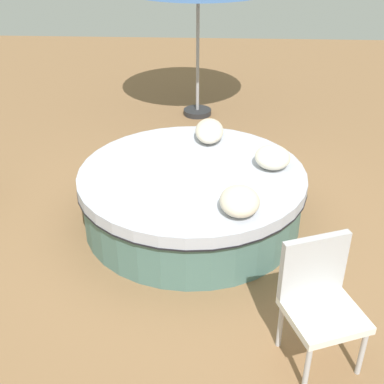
{
  "coord_description": "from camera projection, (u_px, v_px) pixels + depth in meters",
  "views": [
    {
      "loc": [
        -4.56,
        -0.22,
        3.06
      ],
      "look_at": [
        0.0,
        0.0,
        0.36
      ],
      "focal_mm": 47.61,
      "sensor_mm": 36.0,
      "label": 1
    }
  ],
  "objects": [
    {
      "name": "throw_pillow_1",
      "position": [
        273.0,
        157.0,
        5.23
      ],
      "size": [
        0.41,
        0.36,
        0.21
      ],
      "primitive_type": "ellipsoid",
      "color": "beige",
      "rests_on": "round_bed"
    },
    {
      "name": "ground_plane",
      "position": [
        192.0,
        221.0,
        5.49
      ],
      "size": [
        16.0,
        16.0,
        0.0
      ],
      "primitive_type": "plane",
      "color": "olive"
    },
    {
      "name": "patio_chair",
      "position": [
        319.0,
        294.0,
        3.67
      ],
      "size": [
        0.65,
        0.66,
        0.98
      ],
      "rotation": [
        0.0,
        0.0,
        1.93
      ],
      "color": "#B7B7BC",
      "rests_on": "ground_plane"
    },
    {
      "name": "throw_pillow_2",
      "position": [
        209.0,
        131.0,
        5.81
      ],
      "size": [
        0.56,
        0.32,
        0.21
      ],
      "primitive_type": "ellipsoid",
      "color": "beige",
      "rests_on": "round_bed"
    },
    {
      "name": "round_bed",
      "position": [
        192.0,
        196.0,
        5.33
      ],
      "size": [
        2.34,
        2.34,
        0.61
      ],
      "color": "#4C726B",
      "rests_on": "ground_plane"
    },
    {
      "name": "throw_pillow_0",
      "position": [
        240.0,
        201.0,
        4.49
      ],
      "size": [
        0.46,
        0.36,
        0.21
      ],
      "primitive_type": "ellipsoid",
      "color": "beige",
      "rests_on": "round_bed"
    }
  ]
}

